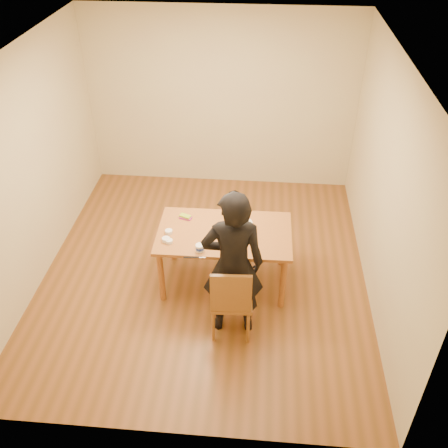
# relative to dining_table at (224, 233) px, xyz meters

# --- Properties ---
(room_shell) EXTENTS (4.00, 4.50, 2.70)m
(room_shell) POSITION_rel_dining_table_xyz_m (-0.26, 0.51, 0.62)
(room_shell) COLOR brown
(room_shell) RESTS_ON ground
(dining_table) EXTENTS (1.56, 0.94, 0.04)m
(dining_table) POSITION_rel_dining_table_xyz_m (0.00, 0.00, 0.00)
(dining_table) COLOR brown
(dining_table) RESTS_ON floor
(dining_chair) EXTENTS (0.45, 0.45, 0.04)m
(dining_chair) POSITION_rel_dining_table_xyz_m (0.15, -0.78, -0.28)
(dining_chair) COLOR brown
(dining_chair) RESTS_ON floor
(cake_plate) EXTENTS (0.26, 0.26, 0.02)m
(cake_plate) POSITION_rel_dining_table_xyz_m (0.20, 0.06, 0.03)
(cake_plate) COLOR red
(cake_plate) RESTS_ON dining_table
(cake) EXTENTS (0.24, 0.24, 0.08)m
(cake) POSITION_rel_dining_table_xyz_m (0.20, 0.06, 0.08)
(cake) COLOR white
(cake) RESTS_ON cake_plate
(frosting_dome) EXTENTS (0.24, 0.24, 0.03)m
(frosting_dome) POSITION_rel_dining_table_xyz_m (0.20, 0.06, 0.13)
(frosting_dome) COLOR white
(frosting_dome) RESTS_ON cake
(frosting_tub) EXTENTS (0.09, 0.09, 0.08)m
(frosting_tub) POSITION_rel_dining_table_xyz_m (-0.24, -0.37, 0.06)
(frosting_tub) COLOR white
(frosting_tub) RESTS_ON dining_table
(frosting_lid) EXTENTS (0.10, 0.10, 0.01)m
(frosting_lid) POSITION_rel_dining_table_xyz_m (-0.24, -0.32, 0.02)
(frosting_lid) COLOR #1C36B8
(frosting_lid) RESTS_ON dining_table
(frosting_dollop) EXTENTS (0.04, 0.04, 0.02)m
(frosting_dollop) POSITION_rel_dining_table_xyz_m (-0.24, -0.32, 0.04)
(frosting_dollop) COLOR white
(frosting_dollop) RESTS_ON frosting_lid
(ramekin_green) EXTENTS (0.09, 0.09, 0.04)m
(ramekin_green) POSITION_rel_dining_table_xyz_m (-0.64, -0.23, 0.04)
(ramekin_green) COLOR white
(ramekin_green) RESTS_ON dining_table
(ramekin_yellow) EXTENTS (0.08, 0.08, 0.04)m
(ramekin_yellow) POSITION_rel_dining_table_xyz_m (-0.64, -0.08, 0.04)
(ramekin_yellow) COLOR white
(ramekin_yellow) RESTS_ON dining_table
(ramekin_multi) EXTENTS (0.08, 0.08, 0.04)m
(ramekin_multi) POSITION_rel_dining_table_xyz_m (-0.60, -0.25, 0.04)
(ramekin_multi) COLOR white
(ramekin_multi) RESTS_ON dining_table
(candy_box_pink) EXTENTS (0.15, 0.10, 0.02)m
(candy_box_pink) POSITION_rel_dining_table_xyz_m (-0.49, 0.23, 0.03)
(candy_box_pink) COLOR #D9339C
(candy_box_pink) RESTS_ON dining_table
(candy_box_green) EXTENTS (0.15, 0.11, 0.02)m
(candy_box_green) POSITION_rel_dining_table_xyz_m (-0.49, 0.23, 0.05)
(candy_box_green) COLOR #4BB321
(candy_box_green) RESTS_ON candy_box_pink
(spatula) EXTENTS (0.17, 0.03, 0.01)m
(spatula) POSITION_rel_dining_table_xyz_m (-0.32, -0.49, 0.02)
(spatula) COLOR black
(spatula) RESTS_ON dining_table
(person) EXTENTS (0.68, 0.48, 1.77)m
(person) POSITION_rel_dining_table_xyz_m (0.15, -0.73, 0.15)
(person) COLOR black
(person) RESTS_ON floor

